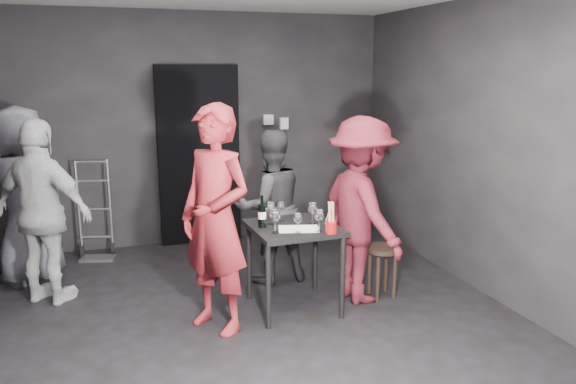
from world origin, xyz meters
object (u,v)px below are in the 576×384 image
object	(u,v)px
man_maroon	(362,201)
breadstick_cup	(331,218)
woman_black	(270,207)
bystander_cream	(43,204)
bystander_grey	(22,183)
server_red	(215,197)
tasting_table	(294,237)
hand_truck	(97,240)
wine_bottle	(262,215)
stool	(383,258)

from	to	relation	value
man_maroon	breadstick_cup	size ratio (longest dim) A/B	6.53
woman_black	breadstick_cup	xyz separation A→B (m)	(0.22, -1.01, 0.13)
bystander_cream	bystander_grey	distance (m)	0.66
server_red	woman_black	xyz separation A→B (m)	(0.70, 0.88, -0.35)
tasting_table	breadstick_cup	world-z (taller)	breadstick_cup
server_red	bystander_grey	xyz separation A→B (m)	(-1.57, 1.60, -0.10)
hand_truck	server_red	distance (m)	2.48
tasting_table	server_red	size ratio (longest dim) A/B	0.34
bystander_grey	wine_bottle	distance (m)	2.44
hand_truck	wine_bottle	world-z (taller)	hand_truck
tasting_table	bystander_cream	bearing A→B (deg)	158.31
tasting_table	man_maroon	bearing A→B (deg)	1.51
server_red	man_maroon	xyz separation A→B (m)	(1.34, 0.19, -0.17)
stool	wine_bottle	xyz separation A→B (m)	(-1.13, 0.02, 0.49)
wine_bottle	stool	bearing A→B (deg)	-1.00
woman_black	man_maroon	bearing A→B (deg)	128.02
hand_truck	tasting_table	size ratio (longest dim) A/B	1.45
bystander_cream	bystander_grey	size ratio (longest dim) A/B	0.92
woman_black	breadstick_cup	bearing A→B (deg)	97.41
hand_truck	man_maroon	xyz separation A→B (m)	(2.28, -1.93, 0.71)
stool	tasting_table	bearing A→B (deg)	-179.24
tasting_table	bystander_grey	size ratio (longest dim) A/B	0.38
hand_truck	man_maroon	size ratio (longest dim) A/B	0.59
breadstick_cup	server_red	bearing A→B (deg)	171.49
bystander_grey	wine_bottle	world-z (taller)	bystander_grey
hand_truck	bystander_cream	bearing A→B (deg)	-94.89
stool	wine_bottle	distance (m)	1.23
tasting_table	stool	xyz separation A→B (m)	(0.86, 0.01, -0.29)
server_red	bystander_cream	distance (m)	1.67
hand_truck	tasting_table	distance (m)	2.59
hand_truck	woman_black	xyz separation A→B (m)	(1.64, -1.24, 0.54)
bystander_cream	man_maroon	bearing A→B (deg)	-160.86
server_red	hand_truck	bearing A→B (deg)	168.21
bystander_cream	wine_bottle	world-z (taller)	bystander_cream
server_red	breadstick_cup	xyz separation A→B (m)	(0.92, -0.14, -0.21)
wine_bottle	bystander_grey	bearing A→B (deg)	145.10
woman_black	wine_bottle	world-z (taller)	woman_black
man_maroon	stool	bearing A→B (deg)	-98.90
bystander_cream	breadstick_cup	xyz separation A→B (m)	(2.25, -1.12, -0.03)
bystander_grey	breadstick_cup	bearing A→B (deg)	104.73
hand_truck	breadstick_cup	world-z (taller)	hand_truck
server_red	wine_bottle	world-z (taller)	server_red
tasting_table	woman_black	size ratio (longest dim) A/B	0.51
wine_bottle	woman_black	bearing A→B (deg)	68.50
stool	breadstick_cup	bearing A→B (deg)	-153.82
bystander_grey	breadstick_cup	xyz separation A→B (m)	(2.49, -1.73, -0.11)
tasting_table	woman_black	xyz separation A→B (m)	(-0.00, 0.71, 0.09)
tasting_table	server_red	xyz separation A→B (m)	(-0.70, -0.17, 0.44)
man_maroon	wine_bottle	distance (m)	0.91
breadstick_cup	wine_bottle	bearing A→B (deg)	145.28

